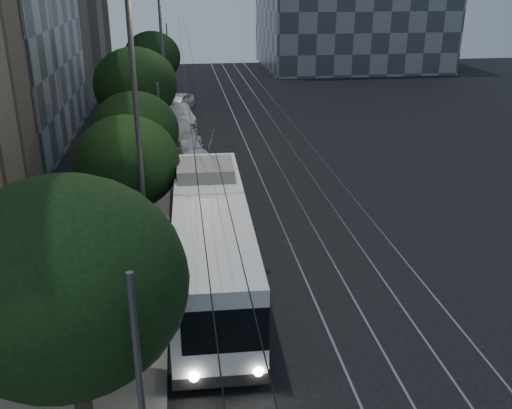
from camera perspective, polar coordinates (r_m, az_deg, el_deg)
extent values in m
plane|color=black|center=(22.64, 4.12, -7.24)|extent=(120.00, 120.00, 0.00)
cube|color=gray|center=(40.95, -12.05, 5.90)|extent=(5.00, 90.00, 0.15)
cube|color=#96969E|center=(41.09, -1.11, 6.34)|extent=(0.08, 90.00, 0.02)
cube|color=#96969E|center=(41.27, 0.89, 6.41)|extent=(0.08, 90.00, 0.02)
cube|color=#96969E|center=(41.52, 3.03, 6.48)|extent=(0.08, 90.00, 0.02)
cube|color=#96969E|center=(41.81, 4.98, 6.53)|extent=(0.08, 90.00, 0.02)
cylinder|color=black|center=(39.70, -7.28, 13.87)|extent=(0.02, 90.00, 0.02)
cylinder|color=black|center=(39.72, -6.24, 13.92)|extent=(0.02, 90.00, 0.02)
cylinder|color=#525254|center=(12.32, -11.36, -19.01)|extent=(0.14, 0.14, 6.00)
cylinder|color=#525254|center=(30.42, -9.48, 6.32)|extent=(0.14, 0.14, 6.00)
cylinder|color=#525254|center=(49.99, -9.03, 12.38)|extent=(0.14, 0.14, 6.00)
cylinder|color=#525254|center=(69.80, -8.83, 15.01)|extent=(0.14, 0.14, 6.00)
cube|color=silver|center=(21.23, -4.50, -3.67)|extent=(2.97, 12.65, 2.99)
cube|color=black|center=(21.84, -4.40, -6.84)|extent=(3.01, 12.69, 0.37)
cube|color=black|center=(21.65, -4.60, -2.76)|extent=(2.97, 10.03, 1.10)
cube|color=black|center=(15.64, -3.09, -12.54)|extent=(2.38, 0.14, 1.36)
cube|color=black|center=(26.94, -5.34, 2.49)|extent=(2.18, 0.13, 1.05)
cube|color=#2AFF57|center=(15.13, -3.16, -9.59)|extent=(1.68, 0.10, 0.34)
cube|color=gray|center=(23.50, -5.10, 3.50)|extent=(2.33, 2.36, 0.52)
sphere|color=white|center=(16.39, -6.22, -16.76)|extent=(0.27, 0.27, 0.27)
sphere|color=white|center=(16.49, 0.25, -16.34)|extent=(0.27, 0.27, 0.27)
cylinder|color=#525254|center=(24.28, -6.05, 6.31)|extent=(0.06, 4.75, 2.19)
cylinder|color=#525254|center=(24.30, -4.56, 6.38)|extent=(0.06, 4.75, 2.19)
cylinder|color=black|center=(18.39, -7.69, -13.04)|extent=(0.31, 1.05, 1.05)
cylinder|color=black|center=(18.51, 0.49, -12.54)|extent=(0.31, 1.05, 1.05)
cylinder|color=black|center=(24.29, -7.85, -3.88)|extent=(0.31, 1.05, 1.05)
cylinder|color=black|center=(24.39, -1.78, -3.56)|extent=(0.31, 1.05, 1.05)
cylinder|color=black|center=(26.12, -7.88, -1.98)|extent=(0.31, 1.05, 1.05)
cylinder|color=black|center=(26.21, -2.25, -1.69)|extent=(0.31, 1.05, 1.05)
imported|color=#94969B|center=(29.24, -4.19, 1.22)|extent=(2.95, 5.37, 1.43)
imported|color=silver|center=(36.84, -6.94, 5.61)|extent=(3.35, 4.99, 1.58)
imported|color=#B3B2B7|center=(40.76, -7.60, 7.16)|extent=(3.13, 5.73, 1.57)
imported|color=#B6B6BA|center=(46.27, -7.68, 8.88)|extent=(2.62, 4.87, 1.52)
imported|color=white|center=(51.39, -7.73, 10.12)|extent=(3.17, 4.60, 1.46)
cylinder|color=#2F201A|center=(15.60, -16.92, -18.16)|extent=(0.44, 0.44, 2.37)
ellipsoid|color=black|center=(13.78, -18.41, -7.56)|extent=(5.59, 5.59, 5.03)
cylinder|color=#2F201A|center=(24.89, -12.27, -1.95)|extent=(0.44, 0.44, 2.31)
ellipsoid|color=black|center=(23.94, -12.79, 4.13)|extent=(4.30, 4.30, 3.87)
cylinder|color=#2F201A|center=(29.87, -11.60, 2.09)|extent=(0.44, 0.44, 2.23)
ellipsoid|color=black|center=(29.08, -12.01, 7.19)|extent=(4.36, 4.36, 3.92)
cylinder|color=#2F201A|center=(37.17, -11.58, 6.53)|extent=(0.44, 0.44, 2.90)
ellipsoid|color=black|center=(36.45, -11.99, 11.62)|extent=(5.08, 5.08, 4.57)
cylinder|color=#2F201A|center=(45.62, -10.49, 9.12)|extent=(0.44, 0.44, 2.45)
ellipsoid|color=black|center=(45.12, -10.73, 12.51)|extent=(4.04, 4.04, 3.63)
cylinder|color=#2F201A|center=(55.16, -10.12, 11.18)|extent=(0.44, 0.44, 2.21)
ellipsoid|color=black|center=(54.70, -10.33, 14.30)|extent=(5.15, 5.15, 4.64)
cylinder|color=#525254|center=(21.36, -11.73, 7.18)|extent=(0.20, 0.20, 11.48)
cylinder|color=#525254|center=(39.26, -9.29, 13.62)|extent=(0.20, 0.20, 11.12)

